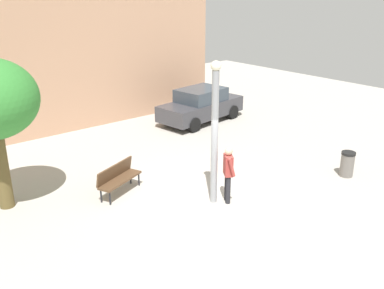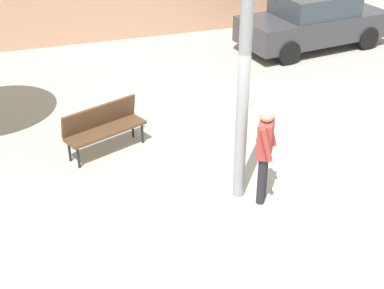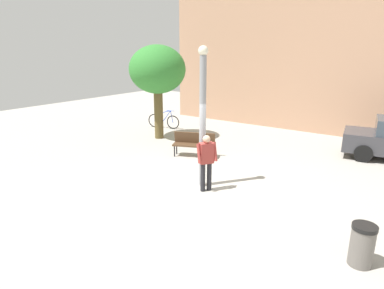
{
  "view_description": "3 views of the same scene",
  "coord_description": "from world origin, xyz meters",
  "px_view_note": "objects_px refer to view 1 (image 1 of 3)",
  "views": [
    {
      "loc": [
        -7.5,
        -8.23,
        5.89
      ],
      "look_at": [
        0.1,
        0.96,
        1.47
      ],
      "focal_mm": 40.1,
      "sensor_mm": 36.0,
      "label": 1
    },
    {
      "loc": [
        -3.17,
        -7.19,
        5.33
      ],
      "look_at": [
        -0.65,
        0.24,
        0.94
      ],
      "focal_mm": 51.85,
      "sensor_mm": 36.0,
      "label": 2
    },
    {
      "loc": [
        5.14,
        -7.78,
        3.97
      ],
      "look_at": [
        -0.92,
        0.83,
        0.92
      ],
      "focal_mm": 30.62,
      "sensor_mm": 36.0,
      "label": 3
    }
  ],
  "objects_px": {
    "parked_car_charcoal": "(201,105)",
    "trash_bin": "(347,164)",
    "person_by_lamppost": "(228,171)",
    "park_bench": "(118,177)",
    "lamppost": "(215,130)"
  },
  "relations": [
    {
      "from": "parked_car_charcoal",
      "to": "trash_bin",
      "type": "height_order",
      "value": "parked_car_charcoal"
    },
    {
      "from": "person_by_lamppost",
      "to": "park_bench",
      "type": "bearing_deg",
      "value": 130.92
    },
    {
      "from": "lamppost",
      "to": "parked_car_charcoal",
      "type": "xyz_separation_m",
      "value": [
        4.86,
        6.21,
        -1.41
      ]
    },
    {
      "from": "park_bench",
      "to": "parked_car_charcoal",
      "type": "bearing_deg",
      "value": 30.71
    },
    {
      "from": "person_by_lamppost",
      "to": "trash_bin",
      "type": "height_order",
      "value": "person_by_lamppost"
    },
    {
      "from": "lamppost",
      "to": "trash_bin",
      "type": "relative_size",
      "value": 4.86
    },
    {
      "from": "park_bench",
      "to": "lamppost",
      "type": "bearing_deg",
      "value": -50.31
    },
    {
      "from": "park_bench",
      "to": "parked_car_charcoal",
      "type": "distance_m",
      "value": 7.8
    },
    {
      "from": "person_by_lamppost",
      "to": "trash_bin",
      "type": "relative_size",
      "value": 1.99
    },
    {
      "from": "trash_bin",
      "to": "park_bench",
      "type": "bearing_deg",
      "value": 150.16
    },
    {
      "from": "park_bench",
      "to": "trash_bin",
      "type": "relative_size",
      "value": 1.98
    },
    {
      "from": "person_by_lamppost",
      "to": "trash_bin",
      "type": "distance_m",
      "value": 4.48
    },
    {
      "from": "trash_bin",
      "to": "person_by_lamppost",
      "type": "bearing_deg",
      "value": 164.28
    },
    {
      "from": "park_bench",
      "to": "parked_car_charcoal",
      "type": "xyz_separation_m",
      "value": [
        6.71,
        3.98,
        0.23
      ]
    },
    {
      "from": "lamppost",
      "to": "trash_bin",
      "type": "distance_m",
      "value": 5.12
    }
  ]
}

